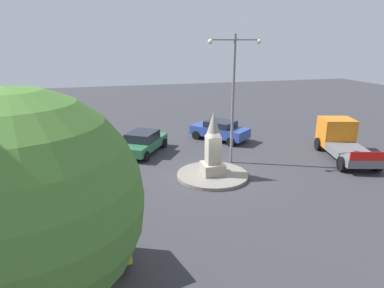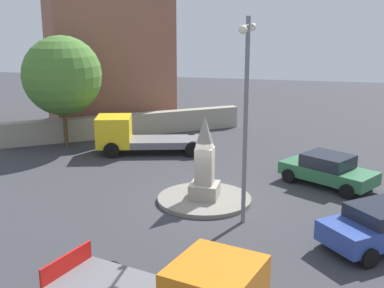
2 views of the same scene
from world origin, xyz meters
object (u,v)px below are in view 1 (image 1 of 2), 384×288
Objects in this scene: tree_near_wall at (25,206)px; truck_yellow_passing at (84,226)px; car_green_approaching at (143,142)px; car_blue_parked_left at (220,130)px; monument at (213,148)px; truck_orange_waiting at (341,140)px; streetlamp at (233,87)px.

truck_yellow_passing is at bearing 82.17° from tree_near_wall.
tree_near_wall is at bearing -104.88° from car_green_approaching.
car_green_approaching is 10.70m from truck_yellow_passing.
car_blue_parked_left is at bearing 52.03° from truck_yellow_passing.
truck_yellow_passing reaches higher than car_green_approaching.
car_blue_parked_left is at bearing 67.31° from monument.
car_blue_parked_left is (5.87, 1.54, 0.02)m from car_green_approaching.
tree_near_wall is at bearing -145.97° from truck_orange_waiting.
streetlamp reaches higher than truck_yellow_passing.
truck_orange_waiting is 0.89× the size of truck_yellow_passing.
streetlamp is 6.13m from car_blue_parked_left.
truck_yellow_passing reaches higher than car_blue_parked_left.
tree_near_wall is (-3.89, -14.66, 3.35)m from car_green_approaching.
tree_near_wall reaches higher than truck_orange_waiting.
car_blue_parked_left is (2.74, 6.54, -0.89)m from monument.
streetlamp is at bearing 40.51° from truck_yellow_passing.
streetlamp is at bearing 174.98° from truck_orange_waiting.
car_blue_parked_left is 0.70× the size of truck_yellow_passing.
truck_yellow_passing is (-15.42, -6.36, -0.07)m from truck_orange_waiting.
streetlamp is 6.98m from car_green_approaching.
streetlamp is 1.17× the size of truck_yellow_passing.
monument is 3.84m from streetlamp.
truck_orange_waiting is 0.89× the size of tree_near_wall.
car_green_approaching is 12.74m from truck_orange_waiting.
streetlamp reaches higher than tree_near_wall.
streetlamp reaches higher than car_blue_parked_left.
monument is 7.15m from car_blue_parked_left.
truck_orange_waiting is at bearing -5.02° from streetlamp.
truck_yellow_passing is 1.00× the size of tree_near_wall.
truck_orange_waiting is 16.68m from truck_yellow_passing.
tree_near_wall is (-7.03, -9.65, 2.45)m from monument.
car_green_approaching is 6.07m from car_blue_parked_left.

